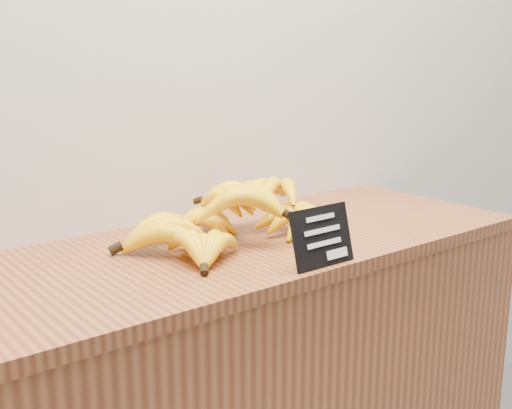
% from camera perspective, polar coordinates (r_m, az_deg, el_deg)
% --- Properties ---
extents(counter_top, '(1.36, 0.54, 0.03)m').
position_cam_1_polar(counter_top, '(1.44, -1.23, -3.70)').
color(counter_top, brown).
rests_on(counter_top, counter).
extents(chalkboard_sign, '(0.15, 0.04, 0.12)m').
position_cam_1_polar(chalkboard_sign, '(1.26, 5.91, -2.85)').
color(chalkboard_sign, black).
rests_on(chalkboard_sign, counter_top).
extents(banana_pile, '(0.52, 0.36, 0.12)m').
position_cam_1_polar(banana_pile, '(1.42, -2.01, -1.12)').
color(banana_pile, yellow).
rests_on(banana_pile, counter_top).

